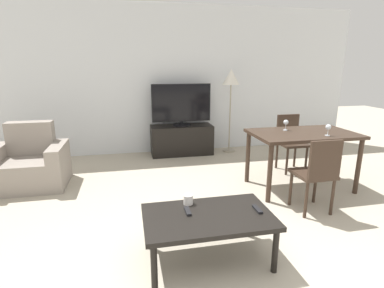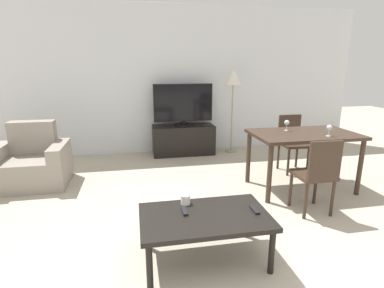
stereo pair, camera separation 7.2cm
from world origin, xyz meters
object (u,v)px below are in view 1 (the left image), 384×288
object	(u,v)px
dining_table	(303,139)
floor_lamp	(231,81)
remote_secondary	(257,209)
wine_glass_left	(328,128)
armchair	(29,165)
remote_primary	(188,211)
tv_stand	(182,140)
dining_chair_far	(290,139)
tv	(181,105)
wine_glass_center	(286,123)
cup_white_near	(188,199)
coffee_table	(208,220)
dining_chair_near	(317,172)

from	to	relation	value
dining_table	floor_lamp	size ratio (longest dim) A/B	0.87
remote_secondary	wine_glass_left	world-z (taller)	wine_glass_left
armchair	remote_primary	bearing A→B (deg)	-48.07
tv_stand	remote_secondary	size ratio (longest dim) A/B	7.59
dining_chair_far	floor_lamp	xyz separation A→B (m)	(-0.60, 1.19, 0.84)
tv	remote_secondary	distance (m)	3.23
tv	wine_glass_left	world-z (taller)	tv
armchair	remote_primary	xyz separation A→B (m)	(1.83, -2.03, 0.14)
tv	wine_glass_center	xyz separation A→B (m)	(1.13, -1.74, -0.06)
tv_stand	wine_glass_left	bearing A→B (deg)	-55.42
wine_glass_center	cup_white_near	bearing A→B (deg)	-142.76
cup_white_near	wine_glass_center	distance (m)	2.04
remote_secondary	coffee_table	bearing A→B (deg)	178.72
wine_glass_left	remote_secondary	bearing A→B (deg)	-142.98
armchair	cup_white_near	distance (m)	2.65
coffee_table	dining_chair_near	world-z (taller)	dining_chair_near
dining_table	dining_chair_near	xyz separation A→B (m)	(-0.24, -0.71, -0.18)
wine_glass_left	floor_lamp	bearing A→B (deg)	104.29
remote_secondary	cup_white_near	distance (m)	0.61
floor_lamp	wine_glass_center	distance (m)	1.81
coffee_table	armchair	bearing A→B (deg)	133.26
dining_chair_near	floor_lamp	size ratio (longest dim) A/B	0.56
remote_primary	dining_table	bearing A→B (deg)	33.70
remote_primary	wine_glass_left	bearing A→B (deg)	25.79
tv	floor_lamp	world-z (taller)	floor_lamp
tv_stand	wine_glass_left	xyz separation A→B (m)	(1.48, -2.15, 0.60)
tv	floor_lamp	size ratio (longest dim) A/B	0.69
cup_white_near	floor_lamp	bearing A→B (deg)	64.57
dining_table	cup_white_near	world-z (taller)	dining_table
wine_glass_left	armchair	bearing A→B (deg)	164.22
tv_stand	floor_lamp	size ratio (longest dim) A/B	0.73
armchair	remote_primary	size ratio (longest dim) A/B	6.49
armchair	wine_glass_center	size ratio (longest dim) A/B	6.66
remote_primary	wine_glass_left	world-z (taller)	wine_glass_left
armchair	floor_lamp	size ratio (longest dim) A/B	0.62
armchair	remote_secondary	bearing A→B (deg)	-41.27
dining_chair_near	dining_chair_far	xyz separation A→B (m)	(0.47, 1.41, 0.00)
floor_lamp	cup_white_near	distance (m)	3.38
dining_chair_near	wine_glass_left	size ratio (longest dim) A/B	6.01
coffee_table	floor_lamp	xyz separation A→B (m)	(1.27, 3.18, 0.96)
armchair	wine_glass_left	distance (m)	4.00
floor_lamp	dining_table	bearing A→B (deg)	-79.29
coffee_table	dining_chair_far	bearing A→B (deg)	46.68
remote_primary	wine_glass_left	size ratio (longest dim) A/B	1.03
dining_chair_near	remote_primary	world-z (taller)	dining_chair_near
armchair	tv	xyz separation A→B (m)	(2.33, 1.07, 0.64)
dining_chair_near	remote_primary	distance (m)	1.64
remote_primary	cup_white_near	size ratio (longest dim) A/B	1.73
tv	remote_secondary	bearing A→B (deg)	-88.35
tv_stand	dining_chair_far	world-z (taller)	dining_chair_far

